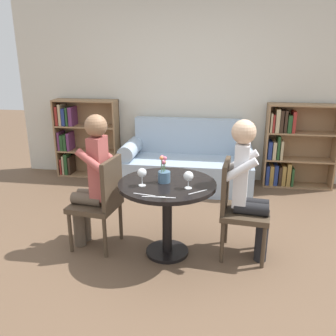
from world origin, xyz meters
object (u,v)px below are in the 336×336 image
(person_right, at_px, (249,186))
(bookshelf_left, at_px, (81,138))
(person_left, at_px, (92,179))
(chair_left, at_px, (101,199))
(couch, at_px, (187,165))
(wine_glass_right, at_px, (188,177))
(wine_glass_left, at_px, (142,173))
(bookshelf_right, at_px, (290,148))
(flower_vase, at_px, (164,174))
(chair_right, at_px, (237,205))

(person_right, bearing_deg, bookshelf_left, 55.46)
(person_left, bearing_deg, chair_left, 84.83)
(couch, relative_size, person_right, 1.40)
(couch, relative_size, wine_glass_right, 11.72)
(couch, xyz_separation_m, chair_left, (-0.63, -1.78, 0.18))
(bookshelf_left, bearing_deg, wine_glass_left, -56.55)
(bookshelf_right, distance_m, chair_left, 2.89)
(couch, relative_size, chair_left, 1.98)
(bookshelf_right, xyz_separation_m, person_right, (-0.70, -2.00, 0.14))
(wine_glass_left, relative_size, flower_vase, 0.64)
(couch, relative_size, wine_glass_left, 11.31)
(bookshelf_left, xyz_separation_m, person_right, (2.36, -2.01, 0.10))
(bookshelf_left, distance_m, chair_right, 3.03)
(bookshelf_right, distance_m, wine_glass_left, 2.73)
(couch, xyz_separation_m, wine_glass_left, (-0.20, -1.92, 0.51))
(bookshelf_left, height_order, chair_left, bookshelf_left)
(bookshelf_right, bearing_deg, person_left, -136.44)
(bookshelf_left, bearing_deg, person_left, -65.36)
(chair_right, distance_m, wine_glass_left, 0.92)
(chair_left, bearing_deg, bookshelf_left, -146.06)
(person_left, height_order, person_right, person_left)
(person_right, bearing_deg, couch, 28.20)
(bookshelf_left, height_order, wine_glass_left, bookshelf_left)
(wine_glass_right, relative_size, flower_vase, 0.62)
(chair_left, bearing_deg, chair_right, 100.25)
(bookshelf_left, height_order, bookshelf_right, same)
(bookshelf_left, height_order, chair_right, bookshelf_left)
(bookshelf_left, relative_size, wine_glass_right, 7.59)
(bookshelf_right, relative_size, wine_glass_left, 7.33)
(person_right, relative_size, wine_glass_left, 8.08)
(chair_left, height_order, person_right, person_right)
(person_right, bearing_deg, chair_right, 85.99)
(chair_left, xyz_separation_m, chair_right, (1.26, 0.06, 0.00))
(bookshelf_right, bearing_deg, bookshelf_left, 179.89)
(wine_glass_right, bearing_deg, wine_glass_left, 179.44)
(chair_left, height_order, flower_vase, flower_vase)
(couch, bearing_deg, bookshelf_left, 170.67)
(person_left, bearing_deg, person_right, 98.57)
(chair_left, xyz_separation_m, person_left, (-0.09, 0.02, 0.19))
(person_left, height_order, wine_glass_left, person_left)
(bookshelf_right, height_order, person_left, person_left)
(person_left, relative_size, flower_vase, 5.23)
(person_left, xyz_separation_m, flower_vase, (0.69, -0.04, 0.10))
(bookshelf_left, bearing_deg, wine_glass_right, -49.88)
(bookshelf_right, relative_size, flower_vase, 4.68)
(couch, distance_m, wine_glass_left, 1.99)
(person_left, bearing_deg, flower_vase, 94.13)
(couch, bearing_deg, wine_glass_right, -84.09)
(bookshelf_left, relative_size, wine_glass_left, 7.33)
(couch, xyz_separation_m, bookshelf_left, (-1.65, 0.27, 0.27))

